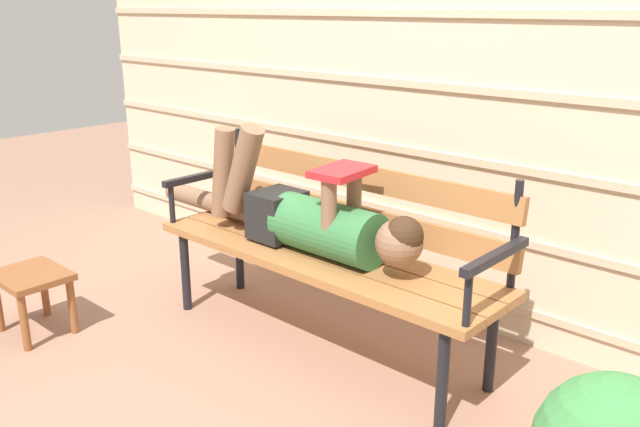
{
  "coord_description": "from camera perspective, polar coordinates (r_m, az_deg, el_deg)",
  "views": [
    {
      "loc": [
        1.83,
        -1.83,
        1.48
      ],
      "look_at": [
        0.0,
        0.17,
        0.63
      ],
      "focal_mm": 37.35,
      "sensor_mm": 36.0,
      "label": 1
    }
  ],
  "objects": [
    {
      "name": "park_bench",
      "position": [
        2.94,
        0.9,
        -2.26
      ],
      "size": [
        1.71,
        0.47,
        0.87
      ],
      "color": "#9E6638",
      "rests_on": "ground"
    },
    {
      "name": "ground_plane",
      "position": [
        2.98,
        -2.26,
        -12.29
      ],
      "size": [
        12.0,
        12.0,
        0.0
      ],
      "primitive_type": "plane",
      "color": "#936B56"
    },
    {
      "name": "house_siding",
      "position": [
        3.26,
        8.07,
        10.99
      ],
      "size": [
        5.01,
        0.08,
        2.24
      ],
      "color": "beige",
      "rests_on": "ground"
    },
    {
      "name": "reclining_person",
      "position": [
        2.92,
        -1.4,
        -0.18
      ],
      "size": [
        1.67,
        0.26,
        0.53
      ],
      "color": "#33703D"
    },
    {
      "name": "footstool",
      "position": [
        3.37,
        -23.45,
        -5.67
      ],
      "size": [
        0.35,
        0.28,
        0.3
      ],
      "color": "brown",
      "rests_on": "ground"
    }
  ]
}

